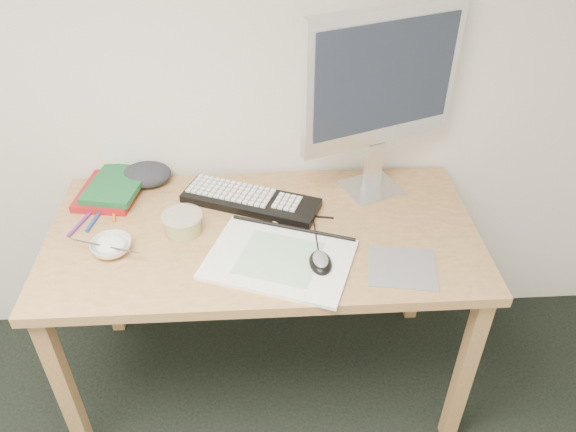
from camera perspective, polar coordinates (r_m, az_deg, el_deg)
The scene contains 18 objects.
desk at distance 1.89m, azimuth -2.47°, elevation -3.46°, with size 1.40×0.70×0.75m.
mousepad at distance 1.73m, azimuth 11.53°, elevation -5.14°, with size 0.20×0.19×0.00m, color slate.
sketchpad at distance 1.72m, azimuth -0.90°, elevation -4.43°, with size 0.43×0.31×0.01m, color white.
keyboard at distance 1.95m, azimuth -3.81°, elevation 1.58°, with size 0.47×0.15×0.03m, color black.
monitor at distance 1.86m, azimuth 9.53°, elevation 13.10°, with size 0.53×0.24×0.65m.
mouse at distance 1.68m, azimuth 3.32°, elevation -4.45°, with size 0.07×0.11×0.04m, color black.
rice_bowl at distance 1.82m, azimuth -17.49°, elevation -3.01°, with size 0.13×0.13×0.04m, color white.
chopsticks at distance 1.79m, azimuth -18.08°, elevation -2.94°, with size 0.02×0.02×0.23m, color #ADADAF.
fruit_tub at distance 1.85m, azimuth -10.63°, elevation -0.70°, with size 0.13×0.13×0.06m, color #DAD64D.
book_red at distance 2.10m, azimuth -17.58°, elevation 2.49°, with size 0.19×0.26×0.03m, color maroon.
book_green at distance 2.08m, azimuth -17.06°, elevation 3.04°, with size 0.18×0.24×0.02m, color #165A2D.
cloth_lump at distance 2.12m, azimuth -14.17°, elevation 4.10°, with size 0.15×0.12×0.06m, color #24272B.
pencil_pink at distance 1.84m, azimuth -2.69°, elevation -1.26°, with size 0.01×0.01×0.19m, color pink.
pencil_tan at distance 1.90m, azimuth -2.53°, elevation 0.10°, with size 0.01×0.01×0.19m, color tan.
pencil_black at distance 1.89m, azimuth 2.05°, elevation 0.02°, with size 0.01×0.01×0.17m, color black.
marker_blue at distance 1.98m, azimuth -19.00°, elevation -0.24°, with size 0.01×0.01×0.14m, color #1C3E9B.
marker_orange at distance 2.00m, azimuth -17.24°, elevation 0.54°, with size 0.01×0.01×0.12m, color orange.
marker_purple at distance 1.97m, azimuth -20.45°, elevation -0.80°, with size 0.01×0.01×0.13m, color #6C2484.
Camera 1 is at (0.26, -0.01, 1.89)m, focal length 35.00 mm.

